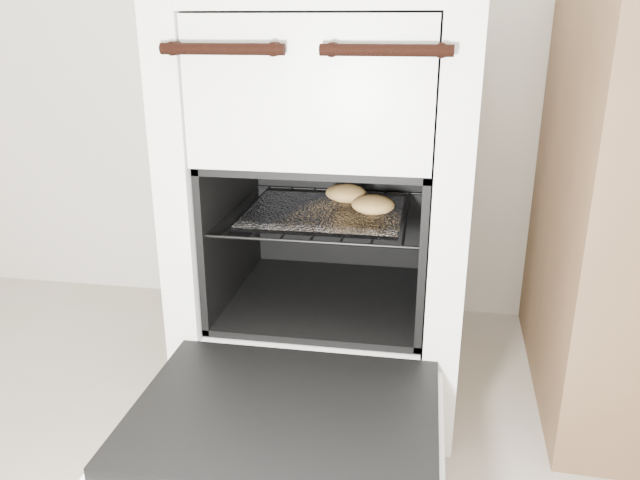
{
  "coord_description": "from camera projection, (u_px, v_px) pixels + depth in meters",
  "views": [
    {
      "loc": [
        0.05,
        -0.09,
        0.78
      ],
      "look_at": [
        -0.15,
        1.06,
        0.37
      ],
      "focal_mm": 35.0,
      "sensor_mm": 36.0,
      "label": 1
    }
  ],
  "objects": [
    {
      "name": "foil_sheet",
      "position": [
        325.0,
        213.0,
        1.27
      ],
      "size": [
        0.31,
        0.28,
        0.01
      ],
      "primitive_type": "cube",
      "color": "white",
      "rests_on": "oven_rack"
    },
    {
      "name": "oven_door",
      "position": [
        285.0,
        418.0,
        0.99
      ],
      "size": [
        0.5,
        0.39,
        0.04
      ],
      "color": "black",
      "rests_on": "stove"
    },
    {
      "name": "baked_rolls",
      "position": [
        355.0,
        197.0,
        1.3
      ],
      "size": [
        0.17,
        0.19,
        0.04
      ],
      "color": "tan",
      "rests_on": "foil_sheet"
    },
    {
      "name": "stove",
      "position": [
        330.0,
        200.0,
        1.35
      ],
      "size": [
        0.55,
        0.62,
        0.85
      ],
      "color": "white",
      "rests_on": "ground"
    },
    {
      "name": "oven_rack",
      "position": [
        326.0,
        213.0,
        1.29
      ],
      "size": [
        0.4,
        0.39,
        0.01
      ],
      "color": "black",
      "rests_on": "stove"
    }
  ]
}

